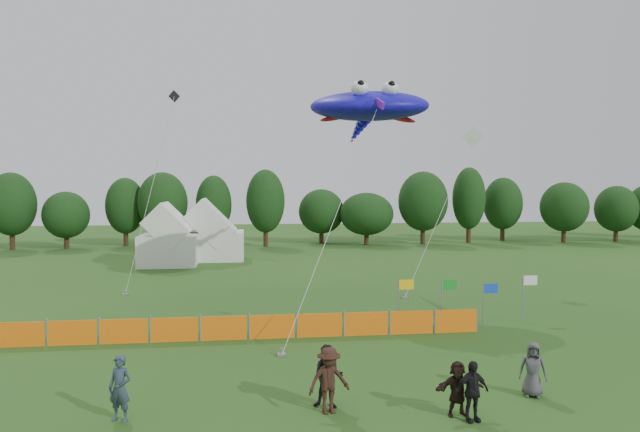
{
  "coord_description": "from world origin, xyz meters",
  "views": [
    {
      "loc": [
        -2.82,
        -16.24,
        6.38
      ],
      "look_at": [
        0.0,
        6.0,
        5.2
      ],
      "focal_mm": 32.0,
      "sensor_mm": 36.0,
      "label": 1
    }
  ],
  "objects": [
    {
      "name": "flag_row",
      "position": [
        7.16,
        8.84,
        1.39
      ],
      "size": [
        6.73,
        0.19,
        2.17
      ],
      "color": "gray",
      "rests_on": "ground"
    },
    {
      "name": "barrier_fence",
      "position": [
        -2.85,
        7.37,
        0.5
      ],
      "size": [
        19.9,
        0.06,
        1.0
      ],
      "color": "orange",
      "rests_on": "ground"
    },
    {
      "name": "small_kite_dark",
      "position": [
        -8.64,
        20.29,
        6.8
      ],
      "size": [
        2.99,
        4.4,
        12.63
      ],
      "color": "black",
      "rests_on": "ground"
    },
    {
      "name": "ground",
      "position": [
        0.0,
        0.0,
        0.0
      ],
      "size": [
        160.0,
        160.0,
        0.0
      ],
      "primitive_type": "plane",
      "color": "#234C16",
      "rests_on": "ground"
    },
    {
      "name": "tent_right",
      "position": [
        -5.99,
        33.81,
        2.02
      ],
      "size": [
        5.67,
        4.54,
        4.0
      ],
      "color": "silver",
      "rests_on": "ground"
    },
    {
      "name": "spectator_d",
      "position": [
        3.18,
        -1.73,
        0.83
      ],
      "size": [
        1.01,
        0.52,
        1.65
      ],
      "primitive_type": "imported",
      "rotation": [
        0.0,
        0.0,
        0.13
      ],
      "color": "black",
      "rests_on": "ground"
    },
    {
      "name": "tent_left",
      "position": [
        -9.17,
        30.75,
        2.03
      ],
      "size": [
        4.56,
        4.56,
        4.03
      ],
      "color": "white",
      "rests_on": "ground"
    },
    {
      "name": "spectator_f",
      "position": [
        2.93,
        -1.31,
        0.76
      ],
      "size": [
        1.44,
        0.57,
        1.52
      ],
      "primitive_type": "imported",
      "rotation": [
        0.0,
        0.0,
        0.08
      ],
      "color": "black",
      "rests_on": "ground"
    },
    {
      "name": "spectator_e",
      "position": [
        5.72,
        -0.21,
        0.83
      ],
      "size": [
        0.95,
        0.8,
        1.66
      ],
      "primitive_type": "imported",
      "rotation": [
        0.0,
        0.0,
        -0.39
      ],
      "color": "#434347",
      "rests_on": "ground"
    },
    {
      "name": "stingray_kite",
      "position": [
        3.89,
        15.29,
        10.76
      ],
      "size": [
        9.36,
        18.85,
        11.97
      ],
      "color": "#1A0FDE",
      "rests_on": "ground"
    },
    {
      "name": "spectator_c",
      "position": [
        -0.6,
        -0.7,
        0.94
      ],
      "size": [
        1.34,
        0.97,
        1.87
      ],
      "primitive_type": "imported",
      "rotation": [
        0.0,
        0.0,
        0.24
      ],
      "color": "black",
      "rests_on": "ground"
    },
    {
      "name": "treeline",
      "position": [
        1.61,
        44.93,
        4.18
      ],
      "size": [
        104.57,
        8.78,
        8.36
      ],
      "color": "#382314",
      "rests_on": "ground"
    },
    {
      "name": "spectator_a",
      "position": [
        -6.29,
        -0.52,
        0.9
      ],
      "size": [
        0.77,
        0.65,
        1.8
      ],
      "primitive_type": "imported",
      "rotation": [
        0.0,
        0.0,
        -0.39
      ],
      "color": "#2C3B4A",
      "rests_on": "ground"
    },
    {
      "name": "small_kite_white",
      "position": [
        10.55,
        18.79,
        7.36
      ],
      "size": [
        6.81,
        5.29,
        10.32
      ],
      "color": "white",
      "rests_on": "ground"
    },
    {
      "name": "spectator_b",
      "position": [
        -0.56,
        -0.3,
        0.91
      ],
      "size": [
        1.05,
        0.92,
        1.82
      ],
      "primitive_type": "imported",
      "rotation": [
        0.0,
        0.0,
        -0.31
      ],
      "color": "black",
      "rests_on": "ground"
    }
  ]
}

